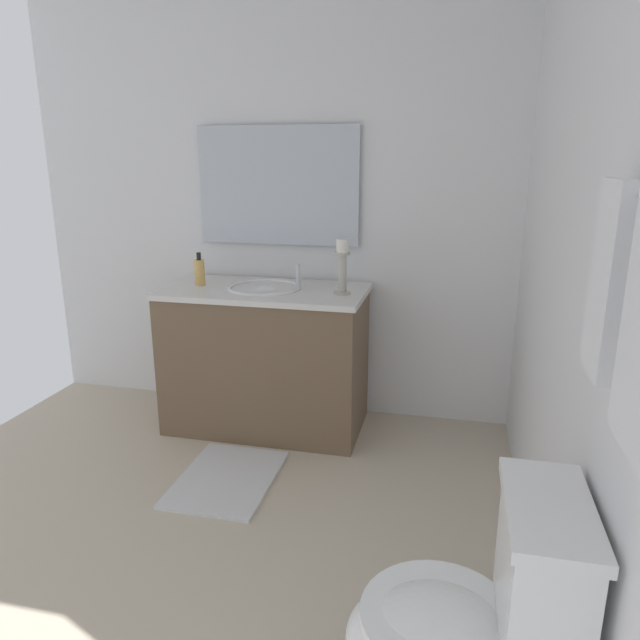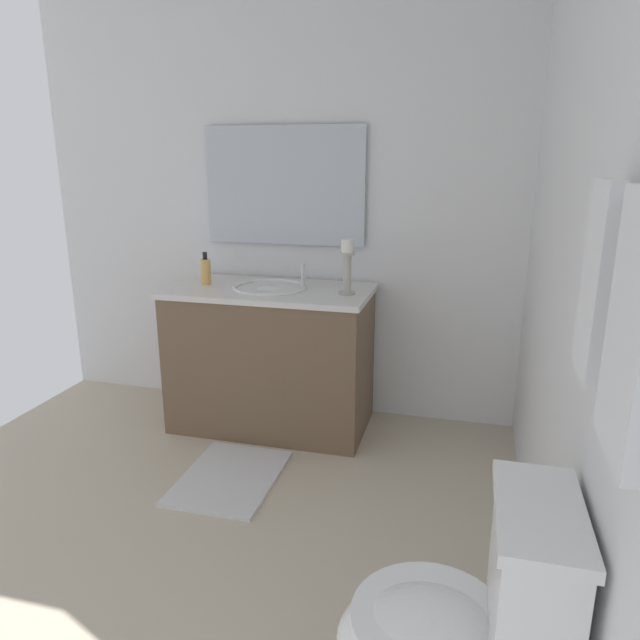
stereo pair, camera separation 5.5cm
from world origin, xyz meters
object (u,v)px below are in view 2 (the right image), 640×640
(sink_basin, at_px, (270,295))
(soap_bottle, at_px, (206,271))
(candle_holder_tall, at_px, (347,266))
(vanity_cabinet, at_px, (271,358))
(towel_near_vanity, at_px, (597,281))
(bath_mat, at_px, (230,477))
(toilet, at_px, (458,637))
(mirror, at_px, (284,186))
(towel_center, at_px, (634,329))

(sink_basin, bearing_deg, soap_bottle, -90.85)
(sink_basin, bearing_deg, candle_holder_tall, 85.64)
(vanity_cabinet, relative_size, towel_near_vanity, 2.91)
(candle_holder_tall, height_order, towel_near_vanity, towel_near_vanity)
(towel_near_vanity, relative_size, bath_mat, 0.63)
(sink_basin, bearing_deg, toilet, 32.03)
(mirror, relative_size, toilet, 1.23)
(bath_mat, bearing_deg, towel_near_vanity, 49.40)
(soap_bottle, height_order, bath_mat, soap_bottle)
(towel_center, bearing_deg, mirror, -150.81)
(sink_basin, xyz_separation_m, bath_mat, (0.62, -0.00, -0.75))
(vanity_cabinet, distance_m, toilet, 2.03)
(bath_mat, bearing_deg, soap_bottle, -149.35)
(sink_basin, bearing_deg, towel_center, 32.46)
(sink_basin, height_order, towel_near_vanity, towel_near_vanity)
(candle_holder_tall, relative_size, soap_bottle, 1.57)
(towel_near_vanity, height_order, bath_mat, towel_near_vanity)
(mirror, height_order, soap_bottle, mirror)
(vanity_cabinet, xyz_separation_m, bath_mat, (0.62, 0.00, -0.39))
(mirror, bearing_deg, bath_mat, -0.00)
(mirror, height_order, towel_center, mirror)
(candle_holder_tall, bearing_deg, towel_near_vanity, 26.59)
(sink_basin, distance_m, towel_near_vanity, 2.20)
(sink_basin, height_order, bath_mat, sink_basin)
(mirror, distance_m, towel_center, 2.62)
(mirror, relative_size, bath_mat, 1.54)
(mirror, distance_m, bath_mat, 1.60)
(bath_mat, bearing_deg, mirror, 180.00)
(sink_basin, xyz_separation_m, candle_holder_tall, (0.03, 0.43, 0.19))
(mirror, height_order, towel_near_vanity, mirror)
(towel_center, distance_m, bath_mat, 2.25)
(candle_holder_tall, bearing_deg, toilet, 20.84)
(soap_bottle, bearing_deg, bath_mat, 30.65)
(soap_bottle, bearing_deg, sink_basin, 89.15)
(soap_bottle, xyz_separation_m, towel_center, (2.02, 1.65, 0.37))
(candle_holder_tall, bearing_deg, mirror, -125.79)
(sink_basin, distance_m, candle_holder_tall, 0.47)
(mirror, xyz_separation_m, toilet, (2.00, 1.07, -0.96))
(sink_basin, distance_m, towel_center, 2.43)
(vanity_cabinet, relative_size, mirror, 1.20)
(toilet, bearing_deg, towel_near_vanity, 88.67)
(vanity_cabinet, bearing_deg, soap_bottle, -90.85)
(towel_near_vanity, bearing_deg, mirror, -147.42)
(soap_bottle, height_order, towel_near_vanity, towel_near_vanity)
(vanity_cabinet, height_order, towel_near_vanity, towel_near_vanity)
(vanity_cabinet, height_order, mirror, mirror)
(vanity_cabinet, relative_size, bath_mat, 1.85)
(toilet, bearing_deg, vanity_cabinet, -147.94)
(towel_center, bearing_deg, candle_holder_tall, -156.85)
(toilet, bearing_deg, sink_basin, -147.97)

